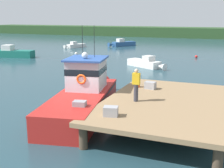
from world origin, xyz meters
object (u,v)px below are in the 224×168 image
at_px(bait_bucket, 137,84).
at_px(moored_boat_far_right, 11,53).
at_px(main_fishing_boat, 84,95).
at_px(deckhand_by_the_boat, 136,84).
at_px(crate_single_far, 150,85).
at_px(crate_single_by_cleat, 111,111).
at_px(moored_boat_far_left, 75,45).
at_px(moored_boat_off_the_point, 122,43).
at_px(moored_boat_outer_mooring, 146,63).
at_px(mooring_buoy_inshore, 199,92).
at_px(mooring_buoy_spare_mooring, 94,58).
at_px(mooring_buoy_channel_marker, 196,57).
at_px(mooring_buoy_outer, 76,54).

distance_m(bait_bucket, moored_boat_far_right, 25.99).
height_order(main_fishing_boat, deckhand_by_the_boat, main_fishing_boat).
relative_size(crate_single_far, crate_single_by_cleat, 1.00).
height_order(deckhand_by_the_boat, moored_boat_far_left, deckhand_by_the_boat).
distance_m(crate_single_by_cleat, deckhand_by_the_boat, 2.61).
bearing_deg(bait_bucket, crate_single_by_cleat, -85.13).
distance_m(bait_bucket, moored_boat_off_the_point, 35.70).
height_order(crate_single_by_cleat, moored_boat_outer_mooring, crate_single_by_cleat).
distance_m(moored_boat_far_left, mooring_buoy_inshore, 32.62).
distance_m(crate_single_by_cleat, mooring_buoy_spare_mooring, 23.91).
bearing_deg(mooring_buoy_spare_mooring, moored_boat_off_the_point, 98.47).
relative_size(moored_boat_far_left, mooring_buoy_channel_marker, 11.80).
height_order(crate_single_far, bait_bucket, crate_single_far).
xyz_separation_m(deckhand_by_the_boat, moored_boat_far_left, (-20.17, 30.80, -1.70)).
bearing_deg(mooring_buoy_spare_mooring, mooring_buoy_channel_marker, 30.69).
relative_size(deckhand_by_the_boat, mooring_buoy_spare_mooring, 3.20).
relative_size(moored_boat_outer_mooring, mooring_buoy_outer, 10.73).
bearing_deg(mooring_buoy_channel_marker, main_fishing_boat, -98.14).
relative_size(main_fishing_boat, moored_boat_outer_mooring, 2.10).
bearing_deg(mooring_buoy_spare_mooring, mooring_buoy_inshore, -40.86).
xyz_separation_m(moored_boat_far_left, mooring_buoy_outer, (4.82, -8.56, -0.14)).
distance_m(crate_single_by_cleat, bait_bucket, 5.37).
bearing_deg(deckhand_by_the_boat, moored_boat_outer_mooring, 103.32).
height_order(bait_bucket, deckhand_by_the_boat, deckhand_by_the_boat).
height_order(moored_boat_far_left, mooring_buoy_inshore, moored_boat_far_left).
bearing_deg(bait_bucket, moored_boat_far_left, 124.73).
bearing_deg(moored_boat_far_right, moored_boat_outer_mooring, -3.13).
xyz_separation_m(mooring_buoy_spare_mooring, mooring_buoy_inshore, (13.43, -11.61, -0.09)).
distance_m(moored_boat_outer_mooring, mooring_buoy_spare_mooring, 7.57).
distance_m(crate_single_far, mooring_buoy_outer, 24.88).
relative_size(mooring_buoy_spare_mooring, mooring_buoy_inshore, 1.57).
relative_size(moored_boat_outer_mooring, mooring_buoy_channel_marker, 13.61).
xyz_separation_m(bait_bucket, mooring_buoy_channel_marker, (1.06, 22.71, -1.20)).
distance_m(mooring_buoy_spare_mooring, mooring_buoy_channel_marker, 13.18).
bearing_deg(crate_single_far, mooring_buoy_inshore, 62.65).
bearing_deg(moored_boat_far_left, mooring_buoy_inshore, -46.30).
height_order(moored_boat_far_right, mooring_buoy_outer, moored_boat_far_right).
relative_size(crate_single_by_cleat, moored_boat_outer_mooring, 0.13).
bearing_deg(bait_bucket, moored_boat_far_right, 145.86).
distance_m(moored_boat_far_right, mooring_buoy_inshore, 26.69).
relative_size(moored_boat_outer_mooring, mooring_buoy_inshore, 14.63).
bearing_deg(bait_bucket, main_fishing_boat, -140.51).
height_order(moored_boat_outer_mooring, mooring_buoy_spare_mooring, moored_boat_outer_mooring).
distance_m(mooring_buoy_spare_mooring, mooring_buoy_inshore, 17.75).
bearing_deg(mooring_buoy_inshore, main_fishing_boat, -131.29).
xyz_separation_m(crate_single_far, moored_boat_off_the_point, (-13.68, 33.42, -0.94)).
height_order(deckhand_by_the_boat, mooring_buoy_spare_mooring, deckhand_by_the_boat).
height_order(main_fishing_boat, mooring_buoy_inshore, main_fishing_boat).
relative_size(main_fishing_boat, bait_bucket, 29.31).
height_order(main_fishing_boat, mooring_buoy_outer, main_fishing_boat).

